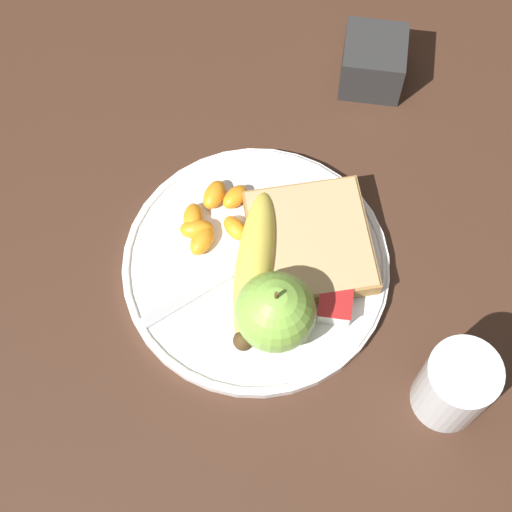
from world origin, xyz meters
TOP-DOWN VIEW (x-y plane):
  - ground_plane at (0.00, 0.00)m, footprint 3.00×3.00m
  - plate at (0.00, 0.00)m, footprint 0.27×0.27m
  - juice_glass at (-0.11, -0.19)m, footprint 0.07×0.07m
  - apple at (-0.06, -0.03)m, footprint 0.08×0.08m
  - banana at (-0.01, 0.00)m, footprint 0.17×0.04m
  - bread_slice at (0.03, -0.05)m, footprint 0.15×0.15m
  - fork at (-0.00, 0.01)m, footprint 0.14×0.16m
  - jam_packet at (-0.03, -0.08)m, footprint 0.04×0.03m
  - orange_segment_0 at (0.04, 0.07)m, footprint 0.03×0.02m
  - orange_segment_1 at (0.03, 0.03)m, footprint 0.03×0.03m
  - orange_segment_2 at (0.07, 0.05)m, footprint 0.04×0.03m
  - orange_segment_3 at (0.03, 0.06)m, footprint 0.03×0.04m
  - orange_segment_4 at (0.07, 0.03)m, footprint 0.04×0.03m
  - orange_segment_5 at (0.01, 0.06)m, footprint 0.04×0.03m
  - condiment_caddy at (0.25, -0.09)m, footprint 0.07×0.07m

SIDE VIEW (x-z plane):
  - ground_plane at x=0.00m, z-range 0.00..0.00m
  - plate at x=0.00m, z-range 0.00..0.02m
  - fork at x=0.00m, z-range 0.01..0.02m
  - orange_segment_1 at x=0.03m, z-range 0.01..0.03m
  - orange_segment_4 at x=0.07m, z-range 0.01..0.03m
  - orange_segment_0 at x=0.04m, z-range 0.01..0.03m
  - orange_segment_2 at x=0.07m, z-range 0.01..0.03m
  - orange_segment_5 at x=0.01m, z-range 0.01..0.03m
  - orange_segment_3 at x=0.03m, z-range 0.01..0.03m
  - jam_packet at x=-0.03m, z-range 0.01..0.03m
  - bread_slice at x=0.03m, z-range 0.01..0.03m
  - banana at x=-0.01m, z-range 0.01..0.05m
  - condiment_caddy at x=0.25m, z-range 0.00..0.06m
  - juice_glass at x=-0.11m, z-range 0.00..0.09m
  - apple at x=-0.06m, z-range 0.01..0.09m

